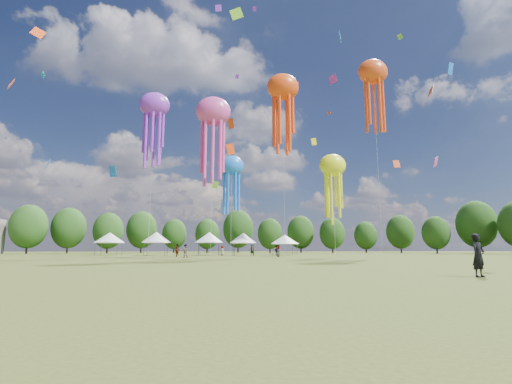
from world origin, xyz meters
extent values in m
plane|color=#384416|center=(0.00, 0.00, 0.00)|extent=(300.00, 300.00, 0.00)
imported|color=black|center=(7.34, -0.94, 0.93)|extent=(0.79, 0.67, 1.85)
imported|color=gray|center=(-7.39, 35.39, 0.89)|extent=(0.87, 0.68, 1.79)
imported|color=gray|center=(-1.84, 49.30, 0.87)|extent=(0.57, 0.86, 1.73)
imported|color=gray|center=(8.92, 53.18, 0.95)|extent=(0.90, 1.05, 1.89)
imported|color=gray|center=(7.94, 49.62, 0.91)|extent=(1.33, 1.26, 1.81)
imported|color=gray|center=(-9.41, 47.63, 0.78)|extent=(0.95, 0.47, 1.56)
imported|color=gray|center=(3.27, 47.62, 0.93)|extent=(1.74, 0.59, 1.87)
imported|color=gray|center=(-8.98, 40.85, 0.93)|extent=(0.48, 0.70, 1.86)
imported|color=gray|center=(6.18, 38.86, 0.78)|extent=(0.53, 0.79, 1.57)
cylinder|color=#47474C|center=(-24.76, 54.69, 1.12)|extent=(0.08, 0.08, 2.24)
cylinder|color=#47474C|center=(-24.76, 58.59, 1.12)|extent=(0.08, 0.08, 2.24)
cylinder|color=#47474C|center=(-20.86, 54.69, 1.12)|extent=(0.08, 0.08, 2.24)
cylinder|color=#47474C|center=(-20.86, 58.59, 1.12)|extent=(0.08, 0.08, 2.24)
cube|color=white|center=(-22.81, 56.64, 2.29)|extent=(4.29, 4.29, 0.10)
cone|color=white|center=(-22.81, 56.64, 3.29)|extent=(5.58, 5.58, 1.92)
cylinder|color=#47474C|center=(-15.42, 50.55, 1.11)|extent=(0.08, 0.08, 2.21)
cylinder|color=#47474C|center=(-15.42, 54.16, 1.11)|extent=(0.08, 0.08, 2.21)
cylinder|color=#47474C|center=(-11.81, 50.55, 1.11)|extent=(0.08, 0.08, 2.21)
cylinder|color=#47474C|center=(-11.81, 54.16, 1.11)|extent=(0.08, 0.08, 2.21)
cube|color=white|center=(-13.61, 52.36, 2.26)|extent=(4.01, 4.01, 0.10)
cone|color=white|center=(-13.61, 52.36, 3.26)|extent=(5.22, 5.22, 1.90)
cylinder|color=#47474C|center=(-6.04, 52.46, 1.13)|extent=(0.08, 0.08, 2.26)
cylinder|color=#47474C|center=(-6.04, 56.19, 1.13)|extent=(0.08, 0.08, 2.26)
cylinder|color=#47474C|center=(-2.31, 52.46, 1.13)|extent=(0.08, 0.08, 2.26)
cylinder|color=#47474C|center=(-2.31, 56.19, 1.13)|extent=(0.08, 0.08, 2.26)
cube|color=white|center=(-4.17, 54.32, 2.31)|extent=(4.13, 4.13, 0.10)
cone|color=white|center=(-4.17, 54.32, 3.33)|extent=(5.37, 5.37, 1.94)
cylinder|color=#47474C|center=(0.29, 49.45, 1.07)|extent=(0.08, 0.08, 2.14)
cylinder|color=#47474C|center=(0.29, 52.88, 1.07)|extent=(0.08, 0.08, 2.14)
cylinder|color=#47474C|center=(3.72, 49.45, 1.07)|extent=(0.08, 0.08, 2.14)
cylinder|color=#47474C|center=(3.72, 52.88, 1.07)|extent=(0.08, 0.08, 2.14)
cube|color=white|center=(2.00, 51.17, 2.19)|extent=(3.83, 3.83, 0.10)
cone|color=white|center=(2.00, 51.17, 3.16)|extent=(4.98, 4.98, 1.83)
cylinder|color=#47474C|center=(8.72, 53.85, 1.03)|extent=(0.08, 0.08, 2.06)
cylinder|color=#47474C|center=(8.72, 57.82, 1.03)|extent=(0.08, 0.08, 2.06)
cylinder|color=#47474C|center=(12.69, 53.85, 1.03)|extent=(0.08, 0.08, 2.06)
cylinder|color=#47474C|center=(12.69, 57.82, 1.03)|extent=(0.08, 0.08, 2.06)
cube|color=white|center=(10.70, 55.83, 2.11)|extent=(4.37, 4.37, 0.10)
cone|color=white|center=(10.70, 55.83, 3.05)|extent=(5.68, 5.68, 1.77)
ellipsoid|color=#DB409C|center=(-3.97, 28.07, 18.13)|extent=(4.34, 3.04, 3.69)
cylinder|color=beige|center=(-3.97, 28.07, 9.07)|extent=(0.03, 0.03, 18.13)
ellipsoid|color=#FE460F|center=(7.49, 40.40, 27.71)|extent=(5.31, 3.72, 4.52)
cylinder|color=beige|center=(7.49, 40.40, 13.86)|extent=(0.03, 0.03, 27.71)
ellipsoid|color=#F4F919|center=(13.05, 33.19, 12.93)|extent=(3.80, 2.66, 3.23)
cylinder|color=beige|center=(13.05, 33.19, 6.46)|extent=(0.03, 0.03, 12.93)
ellipsoid|color=purple|center=(-13.06, 40.30, 23.49)|extent=(4.67, 3.27, 3.97)
cylinder|color=beige|center=(-13.06, 40.30, 11.75)|extent=(0.03, 0.03, 23.49)
ellipsoid|color=#1B6FF7|center=(-1.17, 35.30, 12.94)|extent=(3.43, 2.40, 2.92)
cylinder|color=beige|center=(-1.17, 35.30, 6.47)|extent=(0.03, 0.03, 12.94)
ellipsoid|color=#EE4715|center=(22.07, 37.74, 30.00)|extent=(4.93, 3.45, 4.19)
cylinder|color=beige|center=(22.07, 37.74, 15.00)|extent=(0.03, 0.03, 30.00)
cube|color=purple|center=(-3.55, 28.73, 32.81)|extent=(0.88, 0.32, 1.13)
cube|color=#EE4715|center=(-0.27, 54.88, 26.18)|extent=(1.45, 1.50, 2.01)
cube|color=#FE460F|center=(20.77, 56.25, 29.97)|extent=(0.51, 0.76, 0.94)
cube|color=#8EF027|center=(-3.20, 50.56, 12.77)|extent=(1.34, 0.55, 1.62)
cube|color=#1B6FF7|center=(20.84, 17.62, 20.04)|extent=(0.84, 0.86, 1.31)
cube|color=#17A6CA|center=(18.21, 41.66, 38.42)|extent=(0.69, 1.64, 2.07)
cube|color=purple|center=(1.37, 60.89, 39.34)|extent=(0.99, 0.37, 1.21)
cube|color=#EE4715|center=(24.28, 26.28, 21.66)|extent=(0.69, 1.43, 1.59)
cube|color=#FE460F|center=(-27.26, 32.29, 29.56)|extent=(1.44, 1.60, 2.08)
cube|color=#8EF027|center=(-0.60, 36.49, 37.62)|extent=(2.18, 1.15, 2.68)
cube|color=#1B6FF7|center=(-25.10, 64.71, 17.72)|extent=(1.91, 1.66, 2.37)
cube|color=#17A6CA|center=(-29.97, 40.66, 27.60)|extent=(0.91, 0.62, 1.13)
cube|color=#DB409C|center=(19.62, 49.91, 34.48)|extent=(1.23, 1.57, 2.24)
cube|color=#EE4715|center=(37.56, 60.05, 20.16)|extent=(1.44, 0.75, 1.84)
cube|color=#F4F919|center=(18.58, 60.63, 24.82)|extent=(1.43, 0.39, 1.74)
cube|color=#8EF027|center=(21.28, 27.66, 29.99)|extent=(0.67, 0.49, 0.88)
cube|color=#1B6FF7|center=(-38.08, 64.16, 18.98)|extent=(0.99, 1.68, 1.76)
cube|color=#17A6CA|center=(1.21, 51.90, 16.48)|extent=(0.84, 1.05, 1.19)
cube|color=#DB409C|center=(29.74, 34.42, 14.23)|extent=(1.06, 1.36, 1.71)
cube|color=purple|center=(4.21, 52.43, 50.23)|extent=(0.81, 0.44, 0.96)
cube|color=#EE4715|center=(-26.07, 25.25, 19.09)|extent=(0.93, 1.15, 1.16)
cube|color=#FE460F|center=(-0.61, 49.29, 19.28)|extent=(1.80, 1.04, 2.31)
cylinder|color=#38281C|center=(-47.17, 78.19, 1.68)|extent=(0.44, 0.44, 3.36)
ellipsoid|color=#224416|center=(-47.17, 78.19, 6.51)|extent=(8.40, 8.40, 10.51)
cylinder|color=#38281C|center=(-40.68, 85.49, 1.71)|extent=(0.44, 0.44, 3.41)
ellipsoid|color=#224416|center=(-40.68, 85.49, 6.61)|extent=(8.53, 8.53, 10.66)
cylinder|color=#38281C|center=(-30.60, 85.02, 1.53)|extent=(0.44, 0.44, 3.07)
ellipsoid|color=#224416|center=(-30.60, 85.02, 5.94)|extent=(7.66, 7.66, 9.58)
cylinder|color=#38281C|center=(-23.51, 93.33, 1.72)|extent=(0.44, 0.44, 3.43)
ellipsoid|color=#224416|center=(-23.51, 93.33, 6.65)|extent=(8.58, 8.58, 10.73)
cylinder|color=#38281C|center=(-14.76, 98.96, 1.47)|extent=(0.44, 0.44, 2.95)
ellipsoid|color=#224416|center=(-14.76, 98.96, 5.71)|extent=(7.37, 7.37, 9.21)
cylinder|color=#38281C|center=(-4.70, 95.06, 1.45)|extent=(0.44, 0.44, 2.89)
ellipsoid|color=#224416|center=(-4.70, 95.06, 5.61)|extent=(7.23, 7.23, 9.04)
cylinder|color=#38281C|center=(4.91, 99.49, 1.92)|extent=(0.44, 0.44, 3.84)
ellipsoid|color=#224416|center=(4.91, 99.49, 7.44)|extent=(9.60, 9.60, 11.99)
cylinder|color=#38281C|center=(13.19, 88.44, 1.42)|extent=(0.44, 0.44, 2.84)
ellipsoid|color=#224416|center=(13.19, 88.44, 5.51)|extent=(7.11, 7.11, 8.89)
cylinder|color=#38281C|center=(22.93, 91.04, 1.58)|extent=(0.44, 0.44, 3.16)
ellipsoid|color=#224416|center=(22.93, 91.04, 6.13)|extent=(7.91, 7.91, 9.88)
cylinder|color=#38281C|center=(30.69, 85.29, 1.44)|extent=(0.44, 0.44, 2.88)
ellipsoid|color=#224416|center=(30.69, 85.29, 5.59)|extent=(7.21, 7.21, 9.01)
cylinder|color=#38281C|center=(41.52, 87.24, 1.31)|extent=(0.44, 0.44, 2.63)
ellipsoid|color=#224416|center=(41.52, 87.24, 5.09)|extent=(6.57, 6.57, 8.22)
cylinder|color=#38281C|center=(50.52, 83.73, 1.56)|extent=(0.44, 0.44, 3.13)
ellipsoid|color=#224416|center=(50.52, 83.73, 6.06)|extent=(7.81, 7.81, 9.77)
cylinder|color=#38281C|center=(53.64, 71.81, 1.36)|extent=(0.44, 0.44, 2.72)
ellipsoid|color=#224416|center=(53.64, 71.81, 5.27)|extent=(6.80, 6.80, 8.50)
cylinder|color=#38281C|center=(62.96, 68.92, 1.90)|extent=(0.44, 0.44, 3.81)
ellipsoid|color=#224416|center=(62.96, 68.92, 7.38)|extent=(9.52, 9.52, 11.90)
camera|label=1|loc=(-4.19, -15.48, 1.20)|focal=25.55mm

